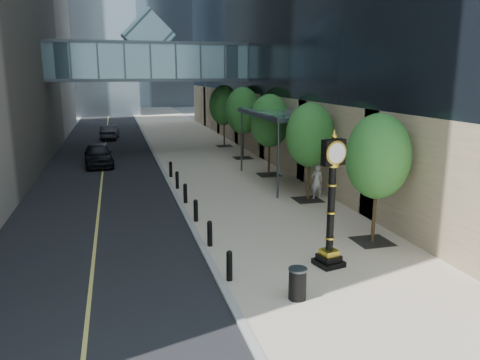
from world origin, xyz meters
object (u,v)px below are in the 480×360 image
(street_clock, at_px, (331,210))
(trash_bin, at_px, (297,285))
(pedestrian, at_px, (317,181))
(car_far, at_px, (110,132))
(car_near, at_px, (98,154))

(street_clock, bearing_deg, trash_bin, -146.34)
(trash_bin, height_order, pedestrian, pedestrian)
(street_clock, bearing_deg, car_far, 89.65)
(street_clock, bearing_deg, car_near, 99.08)
(car_near, bearing_deg, street_clock, -73.07)
(pedestrian, distance_m, car_far, 29.37)
(trash_bin, relative_size, car_near, 0.19)
(pedestrian, relative_size, car_near, 0.39)
(pedestrian, relative_size, car_far, 0.44)
(trash_bin, height_order, car_far, car_far)
(street_clock, xyz_separation_m, trash_bin, (-1.97, -2.03, -1.54))
(street_clock, xyz_separation_m, car_near, (-8.19, 21.08, -1.21))
(car_near, xyz_separation_m, car_far, (0.73, 14.60, -0.10))
(car_far, bearing_deg, pedestrian, 117.56)
(street_clock, relative_size, car_far, 1.05)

